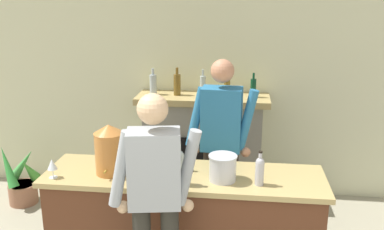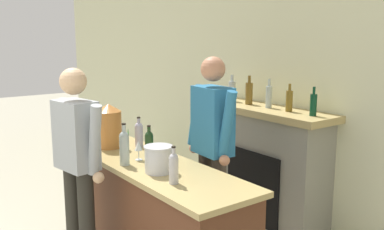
{
  "view_description": "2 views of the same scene",
  "coord_description": "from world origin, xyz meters",
  "views": [
    {
      "loc": [
        0.21,
        -1.11,
        2.39
      ],
      "look_at": [
        -0.21,
        2.39,
        1.37
      ],
      "focal_mm": 40.0,
      "sensor_mm": 36.0,
      "label": 1
    },
    {
      "loc": [
        2.81,
        0.32,
        1.99
      ],
      "look_at": [
        -0.07,
        2.46,
        1.33
      ],
      "focal_mm": 40.0,
      "sensor_mm": 36.0,
      "label": 2
    }
  ],
  "objects": [
    {
      "name": "wine_glass_near_bucket",
      "position": [
        -1.28,
        1.91,
        1.06
      ],
      "size": [
        0.08,
        0.08,
        0.16
      ],
      "color": "silver",
      "rests_on": "bar_counter"
    },
    {
      "name": "wall_back_panel",
      "position": [
        0.0,
        3.84,
        1.38
      ],
      "size": [
        12.0,
        0.07,
        2.75
      ],
      "color": "beige",
      "rests_on": "ground_plane"
    },
    {
      "name": "wine_bottle_chardonnay_pale",
      "position": [
        -0.32,
        2.18,
        1.07
      ],
      "size": [
        0.07,
        0.07,
        0.29
      ],
      "color": "#1B3618",
      "rests_on": "bar_counter"
    },
    {
      "name": "person_bartender",
      "position": [
        0.04,
        2.6,
        1.02
      ],
      "size": [
        0.66,
        0.32,
        1.82
      ],
      "color": "#443A30",
      "rests_on": "ground_plane"
    },
    {
      "name": "ice_bucket_steel",
      "position": [
        0.08,
        2.02,
        1.05
      ],
      "size": [
        0.23,
        0.23,
        0.21
      ],
      "color": "silver",
      "rests_on": "bar_counter"
    },
    {
      "name": "fireplace_stone",
      "position": [
        -0.22,
        3.58,
        0.64
      ],
      "size": [
        1.5,
        0.52,
        1.57
      ],
      "color": "gray",
      "rests_on": "ground_plane"
    },
    {
      "name": "copper_dispenser",
      "position": [
        -0.84,
        2.05,
        1.16
      ],
      "size": [
        0.25,
        0.28,
        0.42
      ],
      "color": "#BD7333",
      "rests_on": "bar_counter"
    },
    {
      "name": "wine_bottle_rose_blush",
      "position": [
        -0.69,
        2.29,
        1.08
      ],
      "size": [
        0.08,
        0.08,
        0.29
      ],
      "color": "#B0ABC3",
      "rests_on": "bar_counter"
    },
    {
      "name": "wine_glass_back_row",
      "position": [
        -0.3,
        2.06,
        1.06
      ],
      "size": [
        0.07,
        0.07,
        0.17
      ],
      "color": "silver",
      "rests_on": "bar_counter"
    },
    {
      "name": "wine_bottle_riesling_slim",
      "position": [
        -0.25,
        1.9,
        1.1
      ],
      "size": [
        0.08,
        0.08,
        0.35
      ],
      "color": "#A7B5B0",
      "rests_on": "bar_counter"
    },
    {
      "name": "wine_bottle_port_short",
      "position": [
        0.37,
        1.97,
        1.07
      ],
      "size": [
        0.07,
        0.07,
        0.28
      ],
      "color": "#AEADB3",
      "rests_on": "bar_counter"
    },
    {
      "name": "bar_counter",
      "position": [
        -0.24,
        2.11,
        0.47
      ],
      "size": [
        2.31,
        0.65,
        0.94
      ],
      "color": "#562E1A",
      "rests_on": "ground_plane"
    },
    {
      "name": "person_customer",
      "position": [
        -0.37,
        1.55,
        0.97
      ],
      "size": [
        0.65,
        0.35,
        1.75
      ],
      "color": "#2C2A23",
      "rests_on": "ground_plane"
    },
    {
      "name": "potted_plant_corner",
      "position": [
        -2.3,
        3.17,
        0.26
      ],
      "size": [
        0.42,
        0.47,
        0.74
      ],
      "color": "#956349",
      "rests_on": "ground_plane"
    }
  ]
}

